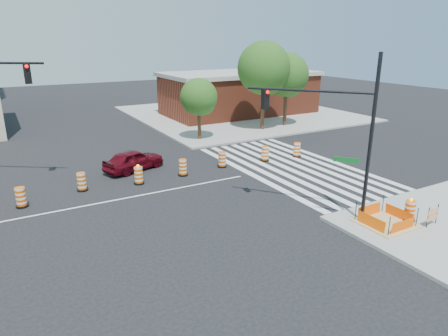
{
  "coord_description": "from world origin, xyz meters",
  "views": [
    {
      "loc": [
        -5.22,
        -19.52,
        8.01
      ],
      "look_at": [
        4.82,
        -1.82,
        1.4
      ],
      "focal_mm": 32.0,
      "sensor_mm": 36.0,
      "label": 1
    }
  ],
  "objects": [
    {
      "name": "tree_north_e",
      "position": [
        18.35,
        10.3,
        4.6
      ],
      "size": [
        4.03,
        4.03,
        6.85
      ],
      "color": "#382314",
      "rests_on": "ground"
    },
    {
      "name": "tree_north_d",
      "position": [
        15.52,
        9.94,
        5.29
      ],
      "size": [
        4.63,
        4.63,
        7.88
      ],
      "color": "#382314",
      "rests_on": "ground"
    },
    {
      "name": "sidewalk_ne",
      "position": [
        18.0,
        18.0,
        0.07
      ],
      "size": [
        22.0,
        22.0,
        0.15
      ],
      "primitive_type": "cube",
      "color": "gray",
      "rests_on": "ground"
    },
    {
      "name": "excavation_pit",
      "position": [
        9.0,
        -9.0,
        0.22
      ],
      "size": [
        2.2,
        2.2,
        0.9
      ],
      "color": "tan",
      "rests_on": "ground"
    },
    {
      "name": "barricade",
      "position": [
        10.62,
        -10.14,
        0.67
      ],
      "size": [
        0.81,
        0.09,
        0.95
      ],
      "rotation": [
        0.0,
        0.0,
        0.07
      ],
      "color": "#E05504",
      "rests_on": "ground"
    },
    {
      "name": "red_coupe",
      "position": [
        1.73,
        4.38,
        0.67
      ],
      "size": [
        4.26,
        2.81,
        1.35
      ],
      "primitive_type": "imported",
      "rotation": [
        0.0,
        0.0,
        1.91
      ],
      "color": "#520711",
      "rests_on": "ground"
    },
    {
      "name": "median_drum_4",
      "position": [
        1.2,
        1.77,
        0.49
      ],
      "size": [
        0.6,
        0.6,
        1.18
      ],
      "color": "black",
      "rests_on": "ground"
    },
    {
      "name": "median_drum_2",
      "position": [
        -4.94,
        1.43,
        0.48
      ],
      "size": [
        0.6,
        0.6,
        1.02
      ],
      "color": "black",
      "rests_on": "ground"
    },
    {
      "name": "signal_pole_se",
      "position": [
        7.38,
        -7.06,
        4.53
      ],
      "size": [
        3.62,
        4.39,
        7.37
      ],
      "rotation": [
        0.0,
        0.0,
        2.26
      ],
      "color": "black",
      "rests_on": "ground"
    },
    {
      "name": "brick_storefront",
      "position": [
        18.0,
        18.0,
        2.32
      ],
      "size": [
        16.5,
        8.5,
        4.6
      ],
      "color": "brown",
      "rests_on": "ground"
    },
    {
      "name": "median_drum_7",
      "position": [
        10.19,
        1.94,
        0.48
      ],
      "size": [
        0.6,
        0.6,
        1.02
      ],
      "color": "black",
      "rests_on": "ground"
    },
    {
      "name": "median_drum_8",
      "position": [
        12.73,
        1.64,
        0.48
      ],
      "size": [
        0.6,
        0.6,
        1.02
      ],
      "color": "black",
      "rests_on": "ground"
    },
    {
      "name": "lane_centerline",
      "position": [
        0.0,
        0.0,
        0.01
      ],
      "size": [
        14.0,
        0.12,
        0.01
      ],
      "primitive_type": "cube",
      "color": "silver",
      "rests_on": "ground"
    },
    {
      "name": "pit_drum",
      "position": [
        10.16,
        -9.33,
        0.61
      ],
      "size": [
        0.57,
        0.57,
        1.11
      ],
      "color": "black",
      "rests_on": "ground"
    },
    {
      "name": "median_drum_3",
      "position": [
        -1.86,
        2.28,
        0.48
      ],
      "size": [
        0.6,
        0.6,
        1.02
      ],
      "color": "black",
      "rests_on": "ground"
    },
    {
      "name": "crosswalk_east",
      "position": [
        10.95,
        0.0,
        0.01
      ],
      "size": [
        6.75,
        13.5,
        0.01
      ],
      "color": "silver",
      "rests_on": "ground"
    },
    {
      "name": "ground",
      "position": [
        0.0,
        0.0,
        0.0
      ],
      "size": [
        120.0,
        120.0,
        0.0
      ],
      "primitive_type": "plane",
      "color": "black",
      "rests_on": "ground"
    },
    {
      "name": "median_drum_6",
      "position": [
        6.94,
        2.18,
        0.48
      ],
      "size": [
        0.6,
        0.6,
        1.02
      ],
      "color": "black",
      "rests_on": "ground"
    },
    {
      "name": "median_drum_5",
      "position": [
        4.02,
        1.88,
        0.48
      ],
      "size": [
        0.6,
        0.6,
        1.02
      ],
      "color": "black",
      "rests_on": "ground"
    },
    {
      "name": "tree_north_c",
      "position": [
        8.87,
        9.37,
        3.4
      ],
      "size": [
        3.03,
        2.98,
        5.07
      ],
      "color": "#382314",
      "rests_on": "ground"
    }
  ]
}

